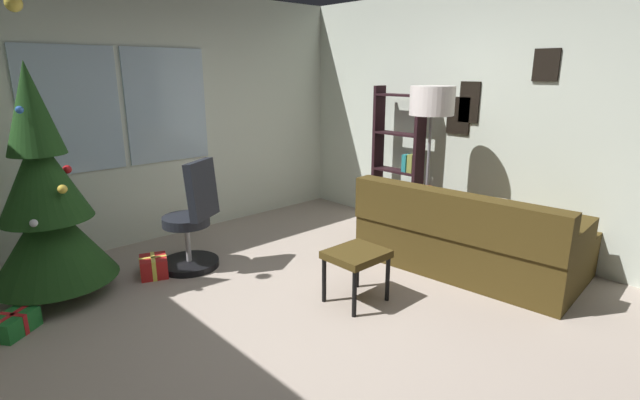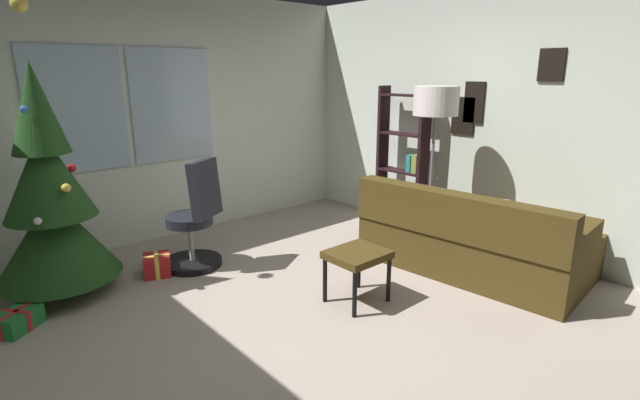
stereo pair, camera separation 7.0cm
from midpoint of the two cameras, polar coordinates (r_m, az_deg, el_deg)
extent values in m
cube|color=#AA9A8D|center=(3.70, 0.79, -15.08)|extent=(4.80, 5.21, 0.10)
cube|color=silver|center=(5.47, -18.48, 9.42)|extent=(4.80, 0.10, 2.66)
cube|color=silver|center=(5.13, -27.06, 9.70)|extent=(0.90, 0.03, 1.20)
cube|color=silver|center=(5.46, -17.17, 10.92)|extent=(0.90, 0.03, 1.20)
cube|color=silver|center=(5.19, 21.53, 8.87)|extent=(0.10, 5.21, 2.66)
cube|color=black|center=(5.34, 17.36, 9.73)|extent=(0.02, 0.27, 0.39)
cube|color=black|center=(5.27, 18.59, 11.17)|extent=(0.02, 0.23, 0.42)
cube|color=black|center=(4.92, 26.69, 14.46)|extent=(0.02, 0.23, 0.29)
cube|color=#423213|center=(4.66, 17.98, -5.69)|extent=(1.01, 2.03, 0.42)
cube|color=#423213|center=(4.24, 16.45, -1.81)|extent=(0.38, 1.97, 0.39)
cube|color=#423213|center=(4.28, 29.36, -4.39)|extent=(0.84, 0.21, 0.20)
cube|color=#423213|center=(4.99, 8.84, 0.05)|extent=(0.84, 0.21, 0.20)
cube|color=#423213|center=(5.13, 27.24, -4.74)|extent=(0.69, 0.89, 0.42)
cube|color=#AE2F1B|center=(4.58, 11.56, -0.57)|extent=(0.23, 0.42, 0.41)
cube|color=beige|center=(4.27, 19.61, -2.33)|extent=(0.27, 0.43, 0.41)
cube|color=#983723|center=(4.23, 20.93, -2.62)|extent=(0.23, 0.42, 0.41)
cube|color=#423213|center=(3.79, 5.10, -6.63)|extent=(0.46, 0.40, 0.06)
cylinder|color=black|center=(3.65, 4.79, -11.35)|extent=(0.04, 0.04, 0.38)
cylinder|color=black|center=(3.91, 8.85, -9.53)|extent=(0.04, 0.04, 0.38)
cylinder|color=black|center=(3.86, 1.13, -9.70)|extent=(0.04, 0.04, 0.38)
cylinder|color=black|center=(4.12, 5.22, -8.12)|extent=(0.04, 0.04, 0.38)
cylinder|color=#4C331E|center=(4.58, -28.32, -9.01)|extent=(0.12, 0.12, 0.16)
cone|color=#1C4118|center=(4.43, -29.02, -3.87)|extent=(0.96, 0.96, 0.71)
cone|color=#1C4118|center=(4.30, -29.92, 2.72)|extent=(0.69, 0.69, 0.71)
cone|color=#1C4118|center=(4.24, -30.87, 9.60)|extent=(0.42, 0.42, 0.71)
sphere|color=red|center=(4.49, -27.52, 3.43)|extent=(0.07, 0.07, 0.07)
sphere|color=gold|center=(4.07, -28.01, 1.32)|extent=(0.07, 0.07, 0.07)
sphere|color=silver|center=(4.06, -30.65, -2.23)|extent=(0.06, 0.06, 0.06)
sphere|color=blue|center=(4.10, -31.85, 9.34)|extent=(0.06, 0.06, 0.06)
sphere|color=#F2D14C|center=(4.25, -32.30, 19.45)|extent=(0.12, 0.12, 0.12)
cube|color=red|center=(4.63, -18.78, -7.49)|extent=(0.32, 0.34, 0.18)
cube|color=#EAD84C|center=(4.63, -18.78, -7.49)|extent=(0.24, 0.12, 0.19)
cube|color=#EAD84C|center=(4.63, -18.78, -7.49)|extent=(0.13, 0.27, 0.19)
cube|color=#1E722D|center=(4.14, -32.42, -12.24)|extent=(0.36, 0.34, 0.15)
cube|color=red|center=(4.14, -32.42, -12.24)|extent=(0.27, 0.22, 0.16)
cube|color=red|center=(4.14, -32.42, -12.24)|extent=(0.15, 0.19, 0.16)
cylinder|color=black|center=(4.75, -14.80, -7.35)|extent=(0.56, 0.56, 0.06)
cylinder|color=#B2B2B7|center=(4.67, -14.99, -4.72)|extent=(0.05, 0.05, 0.41)
cylinder|color=black|center=(4.61, -15.16, -2.35)|extent=(0.44, 0.44, 0.09)
cube|color=black|center=(4.42, -13.38, 1.30)|extent=(0.40, 0.30, 0.54)
cube|color=black|center=(5.42, 12.74, 4.43)|extent=(0.18, 0.04, 1.66)
cube|color=black|center=(5.78, 7.92, 5.34)|extent=(0.18, 0.04, 1.66)
cube|color=black|center=(5.73, 9.98, -0.82)|extent=(0.18, 0.56, 0.02)
cube|color=black|center=(5.62, 10.19, 3.46)|extent=(0.18, 0.56, 0.02)
cube|color=black|center=(5.55, 10.40, 7.89)|extent=(0.18, 0.56, 0.02)
cube|color=black|center=(5.51, 10.62, 12.40)|extent=(0.18, 0.56, 0.02)
cube|color=#A82C23|center=(5.59, 11.88, -0.34)|extent=(0.13, 0.05, 0.16)
cube|color=#2B4B8A|center=(5.62, 11.32, 0.08)|extent=(0.14, 0.07, 0.22)
cube|color=beige|center=(5.66, 10.78, 0.23)|extent=(0.14, 0.06, 0.22)
cube|color=#2C6248|center=(5.70, 10.06, 0.33)|extent=(0.17, 0.07, 0.21)
cube|color=#6F3F72|center=(5.77, 9.43, 0.21)|extent=(0.14, 0.07, 0.15)
cube|color=#B27A23|center=(5.82, 8.87, 0.49)|extent=(0.14, 0.05, 0.17)
cube|color=#4C495D|center=(5.85, 8.31, 0.53)|extent=(0.16, 0.06, 0.16)
cube|color=olive|center=(5.49, 12.07, 4.33)|extent=(0.13, 0.07, 0.21)
cube|color=teal|center=(5.54, 11.41, 4.40)|extent=(0.14, 0.06, 0.20)
cylinder|color=slate|center=(5.10, 13.19, -5.82)|extent=(0.28, 0.28, 0.03)
cylinder|color=slate|center=(4.90, 13.69, 1.89)|extent=(0.03, 0.03, 1.38)
cylinder|color=white|center=(4.78, 14.33, 11.59)|extent=(0.43, 0.43, 0.28)
camera|label=1|loc=(0.03, -89.39, 0.17)|focal=26.36mm
camera|label=2|loc=(0.03, 90.61, -0.17)|focal=26.36mm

